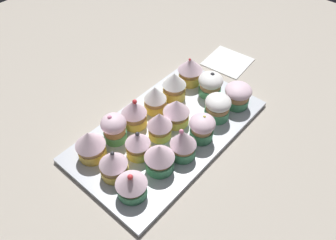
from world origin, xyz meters
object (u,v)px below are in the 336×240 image
Objects in this scene: cupcake_7 at (138,144)px; cupcake_14 at (155,98)px; cupcake_12 at (114,128)px; cupcake_10 at (209,83)px; cupcake_11 at (90,144)px; cupcake_16 at (190,70)px; cupcake_5 at (238,95)px; cupcake_8 at (160,125)px; napkin at (228,61)px; cupcake_2 at (183,143)px; cupcake_0 at (131,184)px; cupcake_4 at (218,107)px; cupcake_1 at (159,157)px; cupcake_9 at (175,110)px; cupcake_3 at (202,127)px; cupcake_15 at (174,85)px; cupcake_6 at (114,165)px; baking_tray at (168,130)px; cupcake_13 at (134,113)px.

cupcake_14 is at bearing 28.22° from cupcake_7.
cupcake_12 is 1.03× the size of cupcake_14.
cupcake_7 reaches higher than cupcake_10.
cupcake_11 is 33.90cm from cupcake_16.
cupcake_8 is at bearing 160.01° from cupcake_5.
cupcake_14 is 30.13cm from napkin.
cupcake_5 is 0.88× the size of cupcake_11.
cupcake_2 reaches higher than cupcake_11.
cupcake_14 is at bearing 31.55° from cupcake_0.
cupcake_10 is (5.78, 6.62, -0.03)cm from cupcake_4.
cupcake_1 reaches higher than cupcake_9.
cupcake_9 is at bearing -155.31° from cupcake_16.
cupcake_1 is 1.09× the size of cupcake_3.
cupcake_0 reaches higher than cupcake_10.
cupcake_15 is at bearing -2.58° from cupcake_11.
cupcake_9 is at bearing 2.19° from cupcake_6.
cupcake_4 is at bearing -26.09° from cupcake_11.
cupcake_12 is (-26.92, 6.84, 0.42)cm from cupcake_10.
cupcake_0 is 0.94× the size of cupcake_8.
cupcake_15 is at bearing 176.65° from napkin.
baking_tray is 17.12cm from cupcake_10.
baking_tray is at bearing 32.17° from cupcake_1.
cupcake_13 is at bearing 66.62° from cupcake_1.
cupcake_9 is 0.90× the size of cupcake_15.
cupcake_1 is at bearing 179.38° from cupcake_4.
cupcake_0 is at bearing -167.92° from napkin.
cupcake_5 is 0.92× the size of cupcake_14.
cupcake_2 reaches higher than napkin.
cupcake_13 is at bearing 136.94° from cupcake_9.
cupcake_11 is at bearing 118.41° from cupcake_1.
cupcake_6 is 0.60× the size of napkin.
cupcake_16 is at bearing 14.78° from cupcake_7.
cupcake_2 reaches higher than cupcake_1.
cupcake_8 is at bearing -177.80° from baking_tray.
napkin is (42.96, -2.38, -4.61)cm from cupcake_12.
cupcake_13 reaches higher than cupcake_4.
cupcake_4 is 8.79cm from cupcake_10.
cupcake_0 is 29.95cm from cupcake_15.
cupcake_11 is at bearing 178.82° from cupcake_13.
cupcake_0 is 0.91× the size of cupcake_11.
cupcake_1 is 12.75cm from cupcake_3.
cupcake_6 reaches higher than baking_tray.
cupcake_1 and cupcake_8 have the same top height.
napkin is at bearing 22.55° from cupcake_3.
cupcake_5 is at bearing -27.78° from cupcake_12.
cupcake_3 is at bearing -133.97° from cupcake_16.
cupcake_6 is at bearing 141.52° from cupcake_1.
cupcake_2 is 6.72cm from cupcake_3.
cupcake_8 is (-5.83, 7.49, 0.40)cm from cupcake_3.
cupcake_6 is at bearing 151.22° from cupcake_2.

